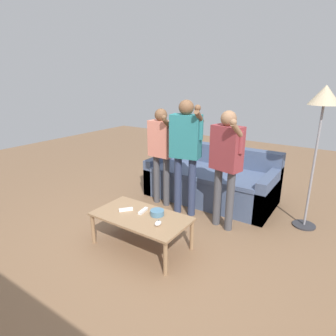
% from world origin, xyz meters
% --- Properties ---
extents(ground_plane, '(12.00, 12.00, 0.00)m').
position_xyz_m(ground_plane, '(0.00, 0.00, 0.00)').
color(ground_plane, brown).
extents(couch, '(1.93, 0.95, 0.79)m').
position_xyz_m(couch, '(0.02, 1.45, 0.29)').
color(couch, '#475675').
rests_on(couch, ground).
extents(coffee_table, '(1.07, 0.58, 0.38)m').
position_xyz_m(coffee_table, '(-0.03, -0.23, 0.34)').
color(coffee_table, '#997551').
rests_on(coffee_table, ground).
extents(snack_bowl, '(0.15, 0.15, 0.06)m').
position_xyz_m(snack_bowl, '(0.11, -0.12, 0.41)').
color(snack_bowl, teal).
rests_on(snack_bowl, coffee_table).
extents(game_remote_nunchuk, '(0.06, 0.09, 0.05)m').
position_xyz_m(game_remote_nunchuk, '(0.25, -0.30, 0.40)').
color(game_remote_nunchuk, white).
rests_on(game_remote_nunchuk, coffee_table).
extents(floor_lamp, '(0.35, 0.35, 1.76)m').
position_xyz_m(floor_lamp, '(1.42, 1.30, 1.53)').
color(floor_lamp, '#2D2D33').
rests_on(floor_lamp, ground).
extents(player_left, '(0.42, 0.31, 1.43)m').
position_xyz_m(player_left, '(-0.51, 0.83, 0.90)').
color(player_left, '#47474C').
rests_on(player_left, ground).
extents(player_center, '(0.49, 0.31, 1.57)m').
position_xyz_m(player_center, '(-0.05, 0.74, 0.99)').
color(player_center, '#2D3856').
rests_on(player_center, ground).
extents(player_right, '(0.43, 0.38, 1.48)m').
position_xyz_m(player_right, '(0.54, 0.69, 0.93)').
color(player_right, '#47474C').
rests_on(player_right, ground).
extents(game_remote_wand_near, '(0.13, 0.15, 0.03)m').
position_xyz_m(game_remote_wand_near, '(-0.25, -0.23, 0.40)').
color(game_remote_wand_near, white).
rests_on(game_remote_wand_near, coffee_table).
extents(game_remote_wand_far, '(0.05, 0.16, 0.03)m').
position_xyz_m(game_remote_wand_far, '(-0.07, -0.15, 0.40)').
color(game_remote_wand_far, white).
rests_on(game_remote_wand_far, coffee_table).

